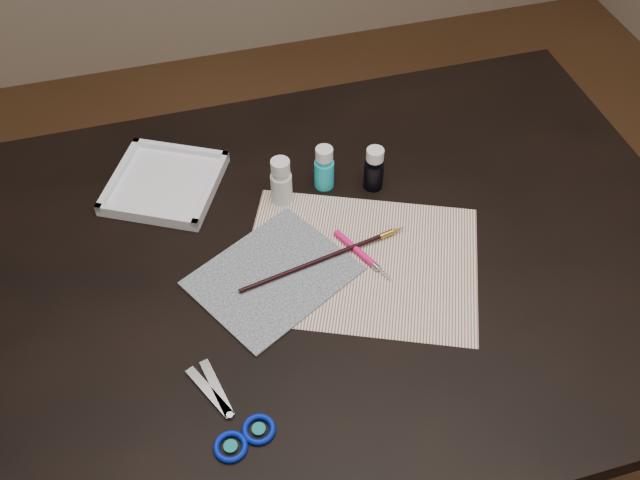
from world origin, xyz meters
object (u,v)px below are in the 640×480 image
object	(u,v)px
palette_tray	(165,183)
paint_bottle_navy	(374,168)
paper	(361,262)
canvas	(273,276)
paint_bottle_white	(281,181)
scissors	(220,409)
paint_bottle_cyan	(324,167)

from	to	relation	value
palette_tray	paint_bottle_navy	bearing A→B (deg)	-15.15
paper	canvas	bearing A→B (deg)	176.49
paint_bottle_white	paint_bottle_navy	xyz separation A→B (m)	(0.17, -0.01, -0.00)
paint_bottle_white	paint_bottle_navy	bearing A→B (deg)	-3.40
paper	scissors	world-z (taller)	scissors
paint_bottle_navy	canvas	bearing A→B (deg)	-144.80
paint_bottle_cyan	paper	bearing A→B (deg)	-87.55
paint_bottle_cyan	paint_bottle_white	bearing A→B (deg)	-168.89
paint_bottle_navy	palette_tray	distance (m)	0.38
canvas	paint_bottle_white	distance (m)	0.18
paper	scissors	xyz separation A→B (m)	(-0.27, -0.20, 0.00)
paint_bottle_navy	palette_tray	xyz separation A→B (m)	(-0.36, 0.10, -0.03)
paint_bottle_cyan	palette_tray	size ratio (longest dim) A/B	0.46
canvas	paint_bottle_cyan	bearing A→B (deg)	53.01
paint_bottle_white	paper	bearing A→B (deg)	-62.79
paint_bottle_cyan	palette_tray	distance (m)	0.29
paint_bottle_navy	paint_bottle_cyan	bearing A→B (deg)	162.90
canvas	paint_bottle_navy	world-z (taller)	paint_bottle_navy
canvas	paint_bottle_cyan	world-z (taller)	paint_bottle_cyan
paint_bottle_white	scissors	distance (m)	0.42
paper	paint_bottle_navy	size ratio (longest dim) A/B	4.43
canvas	paint_bottle_white	xyz separation A→B (m)	(0.06, 0.17, 0.04)
paint_bottle_white	paint_bottle_cyan	size ratio (longest dim) A/B	1.07
paint_bottle_white	paint_bottle_cyan	xyz separation A→B (m)	(0.08, 0.02, -0.00)
paint_bottle_cyan	scissors	bearing A→B (deg)	-123.68
paper	scissors	distance (m)	0.34
palette_tray	paint_bottle_cyan	bearing A→B (deg)	-14.55
paint_bottle_cyan	scissors	world-z (taller)	paint_bottle_cyan
palette_tray	scissors	bearing A→B (deg)	-88.23
canvas	paint_bottle_navy	bearing A→B (deg)	35.20
paper	canvas	distance (m)	0.15
paint_bottle_navy	paint_bottle_white	bearing A→B (deg)	176.60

